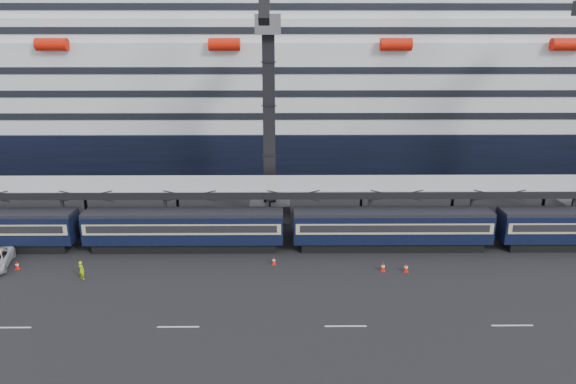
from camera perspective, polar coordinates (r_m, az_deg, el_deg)
ground at (r=45.33m, az=23.98°, el=-10.72°), size 260.00×260.00×0.00m
train at (r=51.46m, az=15.10°, el=-3.78°), size 133.05×3.00×4.05m
canopy at (r=55.53m, az=18.91°, el=0.73°), size 130.00×6.25×5.53m
cruise_ship at (r=84.41m, az=11.63°, el=11.55°), size 214.09×28.84×34.00m
crane_dark_near at (r=55.48m, az=-2.13°, el=8.70°), size 4.50×17.75×35.08m
worker at (r=47.55m, az=-21.96°, el=-8.05°), size 0.71×0.66×1.64m
traffic_cone_a at (r=52.04m, az=-27.88°, el=-7.18°), size 0.39×0.39×0.78m
traffic_cone_b at (r=47.01m, az=-1.59°, el=-7.61°), size 0.38×0.38×0.76m
traffic_cone_c at (r=46.46m, az=10.52°, el=-8.16°), size 0.43×0.43×0.87m
traffic_cone_d at (r=46.76m, az=12.99°, el=-8.17°), size 0.42×0.42×0.84m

